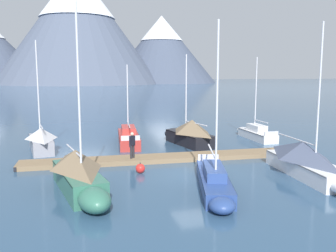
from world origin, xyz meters
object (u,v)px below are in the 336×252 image
object	(u,v)px
person_on_dock	(132,144)
sailboat_outer_slip	(309,162)
mooring_buoy_channel_marker	(140,168)
sailboat_mid_dock_port	(128,136)
sailboat_nearest_berth	(41,139)
sailboat_end_of_dock	(255,133)
sailboat_second_berth	(79,174)
sailboat_mid_dock_starboard	(214,181)
sailboat_far_berth	(189,133)

from	to	relation	value
person_on_dock	sailboat_outer_slip	bearing A→B (deg)	-33.50
mooring_buoy_channel_marker	sailboat_mid_dock_port	bearing A→B (deg)	84.73
sailboat_nearest_berth	sailboat_end_of_dock	size ratio (longest dim) A/B	1.14
sailboat_end_of_dock	mooring_buoy_channel_marker	distance (m)	14.73
sailboat_mid_dock_port	mooring_buoy_channel_marker	xyz separation A→B (m)	(-0.87, -9.44, -0.29)
sailboat_nearest_berth	sailboat_second_berth	bearing A→B (deg)	-77.36
person_on_dock	mooring_buoy_channel_marker	distance (m)	2.75
sailboat_mid_dock_starboard	sailboat_far_berth	bearing A→B (deg)	77.30
sailboat_mid_dock_port	person_on_dock	bearing A→B (deg)	-97.26
sailboat_mid_dock_port	sailboat_end_of_dock	distance (m)	11.22
mooring_buoy_channel_marker	sailboat_far_berth	bearing A→B (deg)	53.65
sailboat_second_berth	mooring_buoy_channel_marker	distance (m)	4.46
sailboat_nearest_berth	sailboat_end_of_dock	xyz separation A→B (m)	(17.98, 0.31, -0.34)
mooring_buoy_channel_marker	sailboat_end_of_dock	bearing A→B (deg)	35.14
sailboat_second_berth	sailboat_far_berth	size ratio (longest dim) A/B	1.25
sailboat_second_berth	sailboat_mid_dock_port	distance (m)	12.89
sailboat_nearest_berth	sailboat_mid_dock_port	world-z (taller)	sailboat_nearest_berth
sailboat_mid_dock_starboard	sailboat_second_berth	bearing A→B (deg)	166.92
sailboat_nearest_berth	sailboat_outer_slip	world-z (taller)	sailboat_outer_slip
person_on_dock	mooring_buoy_channel_marker	xyz separation A→B (m)	(0.01, -2.57, -0.99)
sailboat_mid_dock_port	sailboat_outer_slip	size ratio (longest dim) A/B	0.92
sailboat_mid_dock_starboard	sailboat_outer_slip	xyz separation A→B (m)	(6.00, 0.85, 0.37)
sailboat_nearest_berth	sailboat_mid_dock_port	size ratio (longest dim) A/B	1.05
sailboat_mid_dock_starboard	person_on_dock	world-z (taller)	sailboat_mid_dock_starboard
sailboat_nearest_berth	sailboat_far_berth	xyz separation A→B (m)	(11.41, -0.72, 0.11)
sailboat_outer_slip	person_on_dock	distance (m)	10.65
sailboat_mid_dock_starboard	sailboat_outer_slip	bearing A→B (deg)	8.03
sailboat_mid_dock_starboard	person_on_dock	size ratio (longest dim) A/B	4.80
sailboat_outer_slip	mooring_buoy_channel_marker	bearing A→B (deg)	159.55
sailboat_far_berth	sailboat_end_of_dock	bearing A→B (deg)	8.93
sailboat_second_berth	sailboat_end_of_dock	size ratio (longest dim) A/B	1.27
sailboat_mid_dock_port	sailboat_outer_slip	distance (m)	15.05
sailboat_outer_slip	sailboat_end_of_dock	size ratio (longest dim) A/B	1.17
sailboat_mid_dock_port	sailboat_end_of_dock	world-z (taller)	sailboat_end_of_dock
person_on_dock	sailboat_mid_dock_port	bearing A→B (deg)	82.74
sailboat_second_berth	sailboat_mid_dock_starboard	xyz separation A→B (m)	(6.37, -1.48, -0.43)
sailboat_end_of_dock	sailboat_mid_dock_port	bearing A→B (deg)	175.06
sailboat_mid_dock_starboard	sailboat_far_berth	distance (m)	11.90
sailboat_second_berth	person_on_dock	bearing A→B (deg)	56.27
sailboat_nearest_berth	person_on_dock	distance (m)	8.17
sailboat_mid_dock_port	sailboat_outer_slip	bearing A→B (deg)	-57.91
sailboat_nearest_berth	sailboat_outer_slip	xyz separation A→B (m)	(14.80, -11.47, 0.02)
sailboat_nearest_berth	sailboat_mid_dock_starboard	xyz separation A→B (m)	(8.80, -12.32, -0.35)
sailboat_outer_slip	mooring_buoy_channel_marker	world-z (taller)	sailboat_outer_slip
sailboat_mid_dock_starboard	mooring_buoy_channel_marker	bearing A→B (deg)	124.59
sailboat_nearest_berth	person_on_dock	size ratio (longest dim) A/B	4.79
mooring_buoy_channel_marker	sailboat_mid_dock_starboard	bearing A→B (deg)	-55.41
sailboat_outer_slip	sailboat_mid_dock_port	bearing A→B (deg)	122.09
sailboat_mid_dock_port	sailboat_second_berth	bearing A→B (deg)	-109.85
sailboat_mid_dock_starboard	sailboat_far_berth	world-z (taller)	sailboat_mid_dock_starboard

